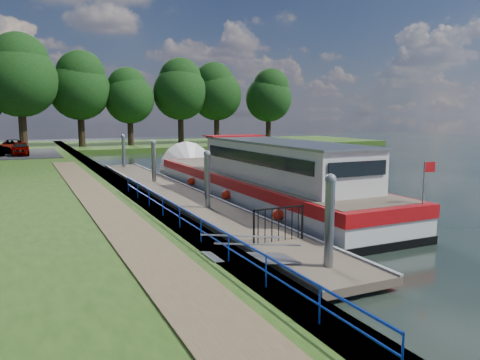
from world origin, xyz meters
name	(u,v)px	position (x,y,z in m)	size (l,w,h in m)	color
ground	(317,275)	(0.00, 0.00, 0.00)	(160.00, 160.00, 0.00)	black
bank_edge	(120,190)	(-2.55, 15.00, 0.39)	(1.10, 90.00, 0.78)	#473D2D
far_bank	(173,145)	(12.00, 52.00, 0.30)	(60.00, 18.00, 0.60)	#294A15
footpath	(108,209)	(-4.40, 8.00, 0.80)	(1.60, 40.00, 0.05)	brown
blue_fence	(190,218)	(-2.75, 3.00, 1.31)	(0.04, 18.04, 0.72)	#0C2DBF
pontoon	(177,196)	(0.00, 13.00, 0.18)	(2.50, 30.00, 0.56)	brown
mooring_piles	(176,176)	(0.00, 13.00, 1.28)	(0.30, 27.30, 3.55)	gray
gangway	(251,257)	(-1.85, 0.50, 0.63)	(2.58, 1.00, 0.92)	#A5A8AD
gate_panel	(279,219)	(0.00, 2.20, 1.15)	(1.85, 0.05, 1.15)	black
barge	(252,180)	(3.60, 11.22, 1.09)	(4.36, 21.15, 4.78)	black
horizon_trees	(69,85)	(-1.61, 48.68, 7.95)	(54.38, 10.03, 12.87)	#332316
car_a	(20,149)	(-7.31, 35.81, 1.45)	(1.45, 3.61, 1.23)	#999999
car_d	(12,146)	(-8.04, 39.97, 1.45)	(2.03, 4.39, 1.22)	#999999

